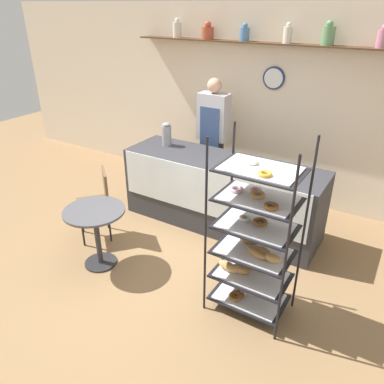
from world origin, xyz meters
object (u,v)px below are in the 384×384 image
cafe_chair (99,197)px  donut_tray_counter (246,162)px  cafe_table (96,224)px  coffee_carafe (167,134)px  pastry_rack (253,242)px  person_worker (213,136)px

cafe_chair → donut_tray_counter: size_ratio=2.04×
cafe_table → coffee_carafe: size_ratio=2.22×
coffee_carafe → cafe_table: bearing=-84.9°
pastry_rack → coffee_carafe: size_ratio=5.55×
cafe_table → coffee_carafe: coffee_carafe is taller
person_worker → cafe_table: size_ratio=2.54×
coffee_carafe → donut_tray_counter: coffee_carafe is taller
pastry_rack → coffee_carafe: pastry_rack is taller
cafe_chair → cafe_table: bearing=-8.2°
pastry_rack → donut_tray_counter: size_ratio=4.02×
cafe_table → donut_tray_counter: (1.05, 1.53, 0.42)m
pastry_rack → donut_tray_counter: bearing=117.5°
cafe_chair → donut_tray_counter: donut_tray_counter is taller
cafe_chair → person_worker: bearing=110.0°
pastry_rack → person_worker: size_ratio=0.98×
cafe_chair → donut_tray_counter: bearing=78.6°
cafe_chair → coffee_carafe: 1.26m
cafe_table → donut_tray_counter: donut_tray_counter is taller
person_worker → cafe_chair: (-0.65, -1.68, -0.42)m
pastry_rack → coffee_carafe: bearing=144.7°
person_worker → cafe_table: person_worker is taller
cafe_chair → coffee_carafe: bearing=119.2°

